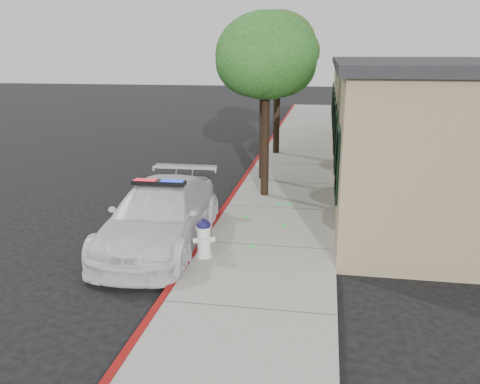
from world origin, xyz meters
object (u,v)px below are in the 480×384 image
object	(u,v)px
fire_hydrant	(204,238)
street_tree_mid	(264,62)
clapboard_building	(430,117)
street_tree_far	(279,47)
police_car	(160,216)
street_tree_near	(267,60)

from	to	relation	value
fire_hydrant	street_tree_mid	size ratio (longest dim) A/B	0.16
clapboard_building	fire_hydrant	world-z (taller)	clapboard_building
clapboard_building	street_tree_far	size ratio (longest dim) A/B	3.45
police_car	clapboard_building	bearing A→B (deg)	48.74
clapboard_building	fire_hydrant	xyz separation A→B (m)	(-6.34, -9.88, -1.54)
clapboard_building	street_tree_near	world-z (taller)	street_tree_near
street_tree_far	street_tree_near	bearing A→B (deg)	-87.36
fire_hydrant	street_tree_near	world-z (taller)	street_tree_near
street_tree_near	fire_hydrant	bearing A→B (deg)	-97.73
street_tree_mid	police_car	bearing A→B (deg)	-103.96
street_tree_near	street_tree_mid	bearing A→B (deg)	99.20
clapboard_building	police_car	world-z (taller)	clapboard_building
street_tree_mid	street_tree_near	bearing A→B (deg)	-80.80
police_car	street_tree_near	size ratio (longest dim) A/B	0.95
police_car	street_tree_near	xyz separation A→B (m)	(1.96, 4.36, 3.51)
fire_hydrant	street_tree_far	distance (m)	12.80
fire_hydrant	street_tree_near	xyz separation A→B (m)	(0.70, 5.18, 3.68)
street_tree_far	street_tree_mid	bearing A→B (deg)	-90.30
police_car	street_tree_far	xyz separation A→B (m)	(1.64, 11.29, 3.95)
street_tree_mid	street_tree_far	xyz separation A→B (m)	(0.02, 4.81, 0.55)
street_tree_mid	fire_hydrant	bearing A→B (deg)	-92.81
police_car	street_tree_mid	xyz separation A→B (m)	(1.61, 6.48, 3.40)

